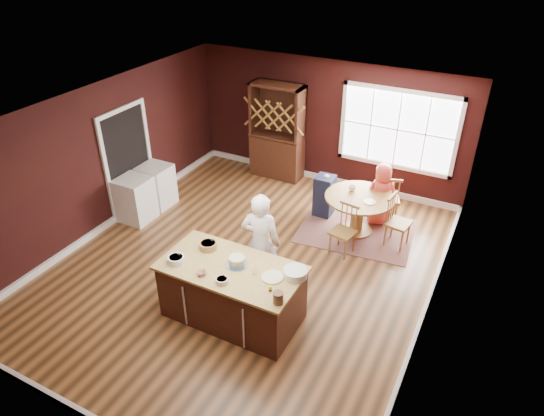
{
  "coord_description": "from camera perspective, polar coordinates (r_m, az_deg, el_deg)",
  "views": [
    {
      "loc": [
        3.42,
        -5.69,
        5.14
      ],
      "look_at": [
        0.32,
        0.31,
        1.05
      ],
      "focal_mm": 32.0,
      "sensor_mm": 36.0,
      "label": 1
    }
  ],
  "objects": [
    {
      "name": "layer_cake",
      "position": [
        6.84,
        -4.16,
        -6.25
      ],
      "size": [
        0.32,
        0.32,
        0.13
      ],
      "primitive_type": null,
      "color": "beige",
      "rests_on": "kitchen_island"
    },
    {
      "name": "chair_north",
      "position": [
        9.62,
        13.58,
        1.31
      ],
      "size": [
        0.51,
        0.5,
        0.97
      ],
      "primitive_type": null,
      "rotation": [
        0.0,
        0.0,
        3.47
      ],
      "color": "#9B532B",
      "rests_on": "ground"
    },
    {
      "name": "doorway",
      "position": [
        9.87,
        -16.51,
        5.2
      ],
      "size": [
        0.08,
        1.26,
        2.13
      ],
      "primitive_type": null,
      "color": "white",
      "rests_on": "room_shell"
    },
    {
      "name": "dinner_plate",
      "position": [
        6.64,
        0.04,
        -8.14
      ],
      "size": [
        0.3,
        0.3,
        0.02
      ],
      "primitive_type": "cylinder",
      "color": "beige",
      "rests_on": "kitchen_island"
    },
    {
      "name": "hutch",
      "position": [
        10.77,
        0.62,
        8.98
      ],
      "size": [
        1.16,
        0.49,
        2.14
      ],
      "primitive_type": "cube",
      "color": "#422210",
      "rests_on": "ground"
    },
    {
      "name": "stoneware_crock",
      "position": [
        6.22,
        0.73,
        -10.51
      ],
      "size": [
        0.14,
        0.14,
        0.16
      ],
      "primitive_type": "cylinder",
      "color": "#402F20",
      "rests_on": "kitchen_island"
    },
    {
      "name": "chair_south",
      "position": [
        8.47,
        8.34,
        -2.61
      ],
      "size": [
        0.46,
        0.44,
        0.95
      ],
      "primitive_type": null,
      "rotation": [
        0.0,
        0.0,
        -0.18
      ],
      "color": "#965A2C",
      "rests_on": "ground"
    },
    {
      "name": "chair_east",
      "position": [
        8.88,
        14.68,
        -1.51
      ],
      "size": [
        0.45,
        0.46,
        0.98
      ],
      "primitive_type": null,
      "rotation": [
        0.0,
        0.0,
        1.43
      ],
      "color": "brown",
      "rests_on": "ground"
    },
    {
      "name": "bowl_yellow",
      "position": [
        7.22,
        -7.51,
        -4.39
      ],
      "size": [
        0.26,
        0.26,
        0.1
      ],
      "primitive_type": "cylinder",
      "color": "olive",
      "rests_on": "kitchen_island"
    },
    {
      "name": "table_cup",
      "position": [
        9.12,
        9.42,
        2.31
      ],
      "size": [
        0.15,
        0.15,
        0.1
      ],
      "primitive_type": "imported",
      "rotation": [
        0.0,
        0.0,
        0.26
      ],
      "color": "white",
      "rests_on": "dining_table"
    },
    {
      "name": "dryer",
      "position": [
        10.13,
        -13.44,
        2.59
      ],
      "size": [
        0.6,
        0.58,
        0.87
      ],
      "primitive_type": "cube",
      "color": "silver",
      "rests_on": "ground"
    },
    {
      "name": "rug",
      "position": [
        9.35,
        9.86,
        -2.62
      ],
      "size": [
        2.24,
        1.82,
        0.01
      ],
      "primitive_type": "cube",
      "rotation": [
        0.0,
        0.0,
        0.11
      ],
      "color": "brown",
      "rests_on": "ground"
    },
    {
      "name": "white_tub",
      "position": [
        6.64,
        2.75,
        -7.66
      ],
      "size": [
        0.33,
        0.33,
        0.11
      ],
      "primitive_type": "cylinder",
      "color": "white",
      "rests_on": "kitchen_island"
    },
    {
      "name": "baker",
      "position": [
        7.42,
        -1.32,
        -4.13
      ],
      "size": [
        0.7,
        0.54,
        1.7
      ],
      "primitive_type": "imported",
      "rotation": [
        0.0,
        0.0,
        3.37
      ],
      "color": "white",
      "rests_on": "ground"
    },
    {
      "name": "bowl_blue",
      "position": [
        7.02,
        -11.21,
        -5.95
      ],
      "size": [
        0.24,
        0.24,
        0.09
      ],
      "primitive_type": "cylinder",
      "color": "white",
      "rests_on": "kitchen_island"
    },
    {
      "name": "washer",
      "position": [
        9.72,
        -15.8,
        0.99
      ],
      "size": [
        0.61,
        0.59,
        0.88
      ],
      "primitive_type": "cube",
      "color": "white",
      "rests_on": "ground"
    },
    {
      "name": "window",
      "position": [
        10.04,
        14.58,
        8.93
      ],
      "size": [
        2.36,
        0.1,
        1.66
      ],
      "primitive_type": null,
      "color": "white",
      "rests_on": "room_shell"
    },
    {
      "name": "high_chair",
      "position": [
        9.56,
        6.17,
        1.54
      ],
      "size": [
        0.36,
        0.36,
        0.87
      ],
      "primitive_type": null,
      "rotation": [
        0.0,
        0.0,
        0.02
      ],
      "color": "black",
      "rests_on": "ground"
    },
    {
      "name": "drinking_glass",
      "position": [
        6.66,
        -2.1,
        -7.36
      ],
      "size": [
        0.07,
        0.07,
        0.14
      ],
      "primitive_type": "cylinder",
      "color": "silver",
      "rests_on": "kitchen_island"
    },
    {
      "name": "seated_woman",
      "position": [
        9.38,
        12.71,
        1.59
      ],
      "size": [
        0.73,
        0.66,
        1.25
      ],
      "primitive_type": "imported",
      "rotation": [
        0.0,
        0.0,
        3.7
      ],
      "color": "#DC453C",
      "rests_on": "ground"
    },
    {
      "name": "bowl_olive",
      "position": [
        6.58,
        -5.91,
        -8.47
      ],
      "size": [
        0.18,
        0.18,
        0.07
      ],
      "primitive_type": "cylinder",
      "color": "beige",
      "rests_on": "kitchen_island"
    },
    {
      "name": "toddler",
      "position": [
        9.43,
        6.68,
        3.64
      ],
      "size": [
        0.18,
        0.14,
        0.26
      ],
      "primitive_type": null,
      "color": "#8CA5BF",
      "rests_on": "high_chair"
    },
    {
      "name": "table_plate",
      "position": [
        8.82,
        11.42,
        0.72
      ],
      "size": [
        0.22,
        0.22,
        0.02
      ],
      "primitive_type": "cylinder",
      "color": "beige",
      "rests_on": "dining_table"
    },
    {
      "name": "bowl_pink",
      "position": [
        6.75,
        -8.3,
        -7.61
      ],
      "size": [
        0.15,
        0.15,
        0.05
      ],
      "primitive_type": "cylinder",
      "color": "silver",
      "rests_on": "kitchen_island"
    },
    {
      "name": "room_shell",
      "position": [
        7.64,
        -3.22,
        1.43
      ],
      "size": [
        7.0,
        7.0,
        7.0
      ],
      "color": "brown",
      "rests_on": "ground"
    },
    {
      "name": "kitchen_island",
      "position": [
        7.16,
        -4.68,
        -9.94
      ],
      "size": [
        2.03,
        1.06,
        0.92
      ],
      "color": "#442418",
      "rests_on": "ground"
    },
    {
      "name": "dining_table",
      "position": [
        9.07,
        10.16,
        0.15
      ],
      "size": [
        1.27,
        1.27,
        0.75
      ],
      "color": "brown",
      "rests_on": "ground"
    },
    {
      "name": "toy_figurine",
      "position": [
        6.41,
        -0.22,
        -9.46
      ],
      "size": [
        0.05,
        0.05,
        0.08
      ],
      "primitive_type": null,
      "color": "yellow",
      "rests_on": "kitchen_island"
    }
  ]
}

